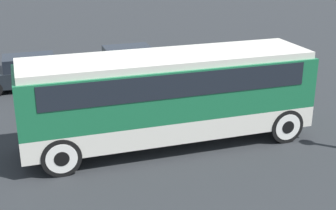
% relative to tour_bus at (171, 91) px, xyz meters
% --- Properties ---
extents(ground_plane, '(120.00, 120.00, 0.00)m').
position_rel_tour_bus_xyz_m(ground_plane, '(-0.10, -0.00, -1.87)').
color(ground_plane, '#26282B').
extents(tour_bus, '(9.59, 2.58, 3.09)m').
position_rel_tour_bus_xyz_m(tour_bus, '(0.00, 0.00, 0.00)').
color(tour_bus, silver).
rests_on(tour_bus, ground_plane).
extents(parked_car_near, '(4.52, 1.88, 1.29)m').
position_rel_tour_bus_xyz_m(parked_car_near, '(0.86, 9.08, -1.21)').
color(parked_car_near, '#2D5638').
rests_on(parked_car_near, ground_plane).
extents(parked_car_mid, '(4.37, 1.80, 1.51)m').
position_rel_tour_bus_xyz_m(parked_car_mid, '(-4.06, 7.81, -1.13)').
color(parked_car_mid, black).
rests_on(parked_car_mid, ground_plane).
extents(parked_car_far, '(4.38, 1.85, 1.37)m').
position_rel_tour_bus_xyz_m(parked_car_far, '(0.50, 4.81, -1.18)').
color(parked_car_far, '#BCBCC1').
rests_on(parked_car_far, ground_plane).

